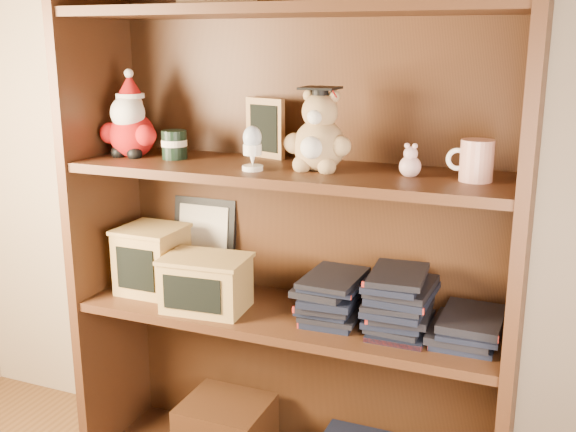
% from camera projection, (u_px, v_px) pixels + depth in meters
% --- Properties ---
extents(bookcase, '(1.20, 0.35, 1.60)m').
position_uv_depth(bookcase, '(294.00, 226.00, 1.82)').
color(bookcase, '#472714').
rests_on(bookcase, ground).
extents(shelf_lower, '(1.14, 0.33, 0.02)m').
position_uv_depth(shelf_lower, '(288.00, 316.00, 1.84)').
color(shelf_lower, '#472714').
rests_on(shelf_lower, ground).
extents(shelf_upper, '(1.14, 0.33, 0.02)m').
position_uv_depth(shelf_upper, '(288.00, 172.00, 1.74)').
color(shelf_upper, '#472714').
rests_on(shelf_upper, ground).
extents(santa_plush, '(0.18, 0.13, 0.25)m').
position_uv_depth(santa_plush, '(130.00, 124.00, 1.88)').
color(santa_plush, '#A50F0F').
rests_on(santa_plush, shelf_upper).
extents(teachers_tin, '(0.07, 0.07, 0.08)m').
position_uv_depth(teachers_tin, '(174.00, 144.00, 1.85)').
color(teachers_tin, black).
rests_on(teachers_tin, shelf_upper).
extents(chalkboard_plaque, '(0.13, 0.09, 0.16)m').
position_uv_depth(chalkboard_plaque, '(265.00, 129.00, 1.86)').
color(chalkboard_plaque, '#9E7547').
rests_on(chalkboard_plaque, shelf_upper).
extents(egg_cup, '(0.05, 0.05, 0.11)m').
position_uv_depth(egg_cup, '(252.00, 147.00, 1.67)').
color(egg_cup, white).
rests_on(egg_cup, shelf_upper).
extents(grad_teddy_bear, '(0.18, 0.15, 0.21)m').
position_uv_depth(grad_teddy_bear, '(319.00, 138.00, 1.68)').
color(grad_teddy_bear, tan).
rests_on(grad_teddy_bear, shelf_upper).
extents(pink_figurine, '(0.05, 0.05, 0.08)m').
position_uv_depth(pink_figurine, '(410.00, 163.00, 1.61)').
color(pink_figurine, '#D6A6A5').
rests_on(pink_figurine, shelf_upper).
extents(teacher_mug, '(0.11, 0.08, 0.10)m').
position_uv_depth(teacher_mug, '(476.00, 161.00, 1.55)').
color(teacher_mug, silver).
rests_on(teacher_mug, shelf_upper).
extents(certificate_frame, '(0.21, 0.05, 0.26)m').
position_uv_depth(certificate_frame, '(204.00, 240.00, 2.05)').
color(certificate_frame, black).
rests_on(certificate_frame, shelf_lower).
extents(treats_box, '(0.18, 0.18, 0.19)m').
position_uv_depth(treats_box, '(152.00, 259.00, 1.97)').
color(treats_box, '#B18A48').
rests_on(treats_box, shelf_lower).
extents(pencils_box, '(0.24, 0.18, 0.15)m').
position_uv_depth(pencils_box, '(206.00, 283.00, 1.83)').
color(pencils_box, '#B18A48').
rests_on(pencils_box, shelf_lower).
extents(book_stack_left, '(0.14, 0.20, 0.13)m').
position_uv_depth(book_stack_left, '(332.00, 296.00, 1.77)').
color(book_stack_left, black).
rests_on(book_stack_left, shelf_lower).
extents(book_stack_mid, '(0.14, 0.20, 0.16)m').
position_uv_depth(book_stack_mid, '(399.00, 300.00, 1.70)').
color(book_stack_mid, black).
rests_on(book_stack_mid, shelf_lower).
extents(book_stack_right, '(0.14, 0.20, 0.06)m').
position_uv_depth(book_stack_right, '(467.00, 328.00, 1.65)').
color(book_stack_right, black).
rests_on(book_stack_right, shelf_lower).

